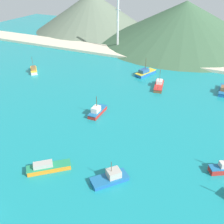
# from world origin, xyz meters

# --- Properties ---
(ground) EXTENTS (260.00, 280.00, 0.50)m
(ground) POSITION_xyz_m (0.00, 30.00, -0.25)
(ground) COLOR teal
(fishing_boat_1) EXTENTS (3.10, 9.34, 2.50)m
(fishing_boat_1) POSITION_xyz_m (32.33, 72.55, 0.87)
(fishing_boat_1) COLOR #1E5BA8
(fishing_boat_1) RESTS_ON ground
(fishing_boat_4) EXTENTS (2.82, 7.86, 5.79)m
(fishing_boat_4) POSITION_xyz_m (0.74, 40.63, 0.98)
(fishing_boat_4) COLOR red
(fishing_boat_4) RESTS_ON ground
(fishing_boat_5) EXTENTS (6.85, 7.05, 6.62)m
(fishing_boat_5) POSITION_xyz_m (-38.50, 59.23, 0.94)
(fishing_boat_5) COLOR silver
(fishing_boat_5) RESTS_ON ground
(fishing_boat_6) EXTENTS (8.40, 7.77, 2.23)m
(fishing_boat_6) POSITION_xyz_m (2.82, 15.01, 0.87)
(fishing_boat_6) COLOR orange
(fishing_boat_6) RESTS_ON ground
(fishing_boat_7) EXTENTS (7.30, 7.83, 4.81)m
(fishing_boat_7) POSITION_xyz_m (16.16, 18.08, 0.84)
(fishing_boat_7) COLOR #1E5BA8
(fishing_boat_7) RESTS_ON ground
(fishing_boat_8) EXTENTS (4.67, 9.94, 6.53)m
(fishing_boat_8) POSITION_xyz_m (11.27, 66.79, 0.85)
(fishing_boat_8) COLOR brown
(fishing_boat_8) RESTS_ON ground
(fishing_boat_10) EXTENTS (6.25, 9.98, 6.93)m
(fishing_boat_10) POSITION_xyz_m (2.83, 76.13, 0.97)
(fishing_boat_10) COLOR #1E5BA8
(fishing_boat_10) RESTS_ON ground
(beach_strip) EXTENTS (247.00, 14.28, 1.20)m
(beach_strip) POSITION_xyz_m (0.00, 97.57, 0.60)
(beach_strip) COLOR beige
(beach_strip) RESTS_ON ground
(hill_west) EXTENTS (72.71, 72.71, 22.90)m
(hill_west) POSITION_xyz_m (-55.45, 137.39, 11.45)
(hill_west) COLOR #60705B
(hill_west) RESTS_ON ground
(hill_central) EXTENTS (89.47, 89.47, 21.75)m
(hill_central) POSITION_xyz_m (5.12, 129.54, 10.87)
(hill_central) COLOR #3D6042
(hill_central) RESTS_ON ground
(radio_tower) EXTENTS (2.36, 1.88, 23.56)m
(radio_tower) POSITION_xyz_m (-20.88, 101.48, 12.01)
(radio_tower) COLOR silver
(radio_tower) RESTS_ON ground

